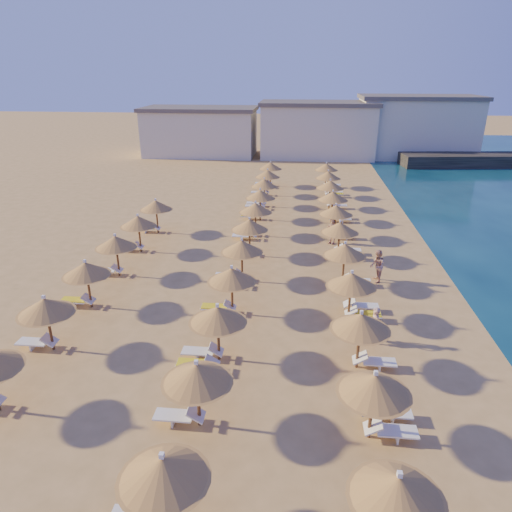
# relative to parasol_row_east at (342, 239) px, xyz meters

# --- Properties ---
(ground) EXTENTS (220.00, 220.00, 0.00)m
(ground) POSITION_rel_parasol_row_east_xyz_m (-3.65, -5.26, -2.08)
(ground) COLOR tan
(ground) RESTS_ON ground
(hotel_blocks) EXTENTS (45.17, 9.71, 8.10)m
(hotel_blocks) POSITION_rel_parasol_row_east_xyz_m (-0.38, 39.54, 1.63)
(hotel_blocks) COLOR beige
(hotel_blocks) RESTS_ON ground
(parasol_row_east) EXTENTS (2.40, 44.68, 2.62)m
(parasol_row_east) POSITION_rel_parasol_row_east_xyz_m (0.00, 0.00, 0.00)
(parasol_row_east) COLOR brown
(parasol_row_east) RESTS_ON ground
(parasol_row_west) EXTENTS (2.40, 44.68, 2.62)m
(parasol_row_west) POSITION_rel_parasol_row_east_xyz_m (-5.68, 0.00, 0.00)
(parasol_row_west) COLOR brown
(parasol_row_west) RESTS_ON ground
(parasol_row_inland) EXTENTS (2.40, 21.62, 2.62)m
(parasol_row_inland) POSITION_rel_parasol_row_east_xyz_m (-12.98, -3.84, 0.00)
(parasol_row_inland) COLOR brown
(parasol_row_inland) RESTS_ON ground
(loungers) EXTENTS (16.12, 42.89, 0.66)m
(loungers) POSITION_rel_parasol_row_east_xyz_m (-4.45, -0.76, -1.73)
(loungers) COLOR white
(loungers) RESTS_ON ground
(beachgoer_b) EXTENTS (0.74, 0.94, 1.92)m
(beachgoer_b) POSITION_rel_parasol_row_east_xyz_m (1.94, -1.27, -1.12)
(beachgoer_b) COLOR tan
(beachgoer_b) RESTS_ON ground
(beachgoer_c) EXTENTS (1.11, 0.94, 1.79)m
(beachgoer_c) POSITION_rel_parasol_row_east_xyz_m (-0.24, 4.74, -1.18)
(beachgoer_c) COLOR tan
(beachgoer_c) RESTS_ON ground
(beachgoer_a) EXTENTS (0.52, 0.70, 1.73)m
(beachgoer_a) POSITION_rel_parasol_row_east_xyz_m (0.91, -7.70, -1.21)
(beachgoer_a) COLOR tan
(beachgoer_a) RESTS_ON ground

